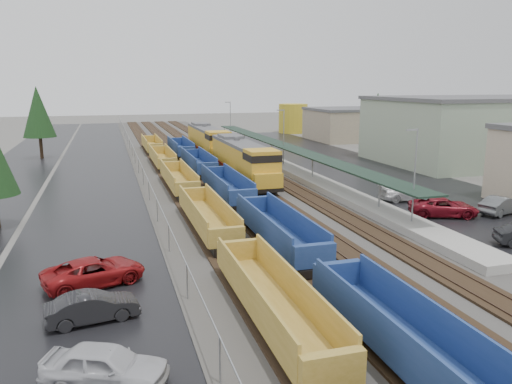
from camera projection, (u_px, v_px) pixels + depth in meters
ballast_strip at (201, 161)px, 74.24m from camera, size 20.00×160.00×0.08m
trackbed at (201, 160)px, 74.21m from camera, size 14.60×160.00×0.22m
west_parking_lot at (95, 166)px, 70.06m from camera, size 10.00×160.00×0.02m
west_road at (18, 169)px, 67.27m from camera, size 9.00×160.00×0.02m
east_commuter_lot at (347, 166)px, 70.18m from camera, size 16.00×100.00×0.02m
station_platform at (283, 164)px, 67.39m from camera, size 3.00×80.00×8.00m
chainlink_fence at (135, 155)px, 69.79m from camera, size 0.08×160.04×2.02m
industrial_buildings at (481, 135)px, 70.63m from camera, size 32.52×75.30×9.50m
distant_hills at (238, 109)px, 227.85m from camera, size 301.00×140.00×25.20m
tree_west_far at (38, 112)px, 75.68m from camera, size 4.84×4.84×11.00m
tree_east at (377, 115)px, 78.81m from camera, size 4.40×4.40×10.00m
locomotive_lead at (243, 160)px, 58.48m from camera, size 3.23×21.30×4.82m
locomotive_trail at (208, 141)px, 78.15m from camera, size 3.23×21.30×4.82m
well_string_yellow at (190, 195)px, 46.53m from camera, size 2.49×94.85×2.20m
well_string_blue at (247, 205)px, 42.47m from camera, size 2.63×93.14×2.34m
storage_tank at (293, 118)px, 116.81m from camera, size 6.70×6.70×6.70m
parked_car_west_a at (105, 366)px, 18.90m from camera, size 3.69×5.19×1.64m
parked_car_west_b at (92, 307)px, 24.11m from camera, size 2.24×4.59×1.45m
parked_car_west_c at (94, 272)px, 28.46m from camera, size 4.36×6.26×1.59m
parked_car_east_b at (443, 207)px, 43.32m from camera, size 4.58×6.41×1.62m
parked_car_east_c at (407, 193)px, 49.19m from camera, size 2.79×5.65×1.58m
parked_car_east_e at (502, 205)px, 44.06m from camera, size 3.12×5.17×1.61m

